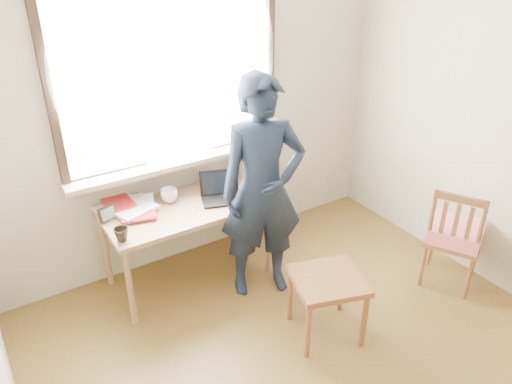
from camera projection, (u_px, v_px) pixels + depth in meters
room_shell at (350, 143)px, 2.48m from camera, size 3.52×4.02×2.61m
desk at (187, 213)px, 3.88m from camera, size 1.28×0.64×0.68m
laptop at (221, 192)px, 3.94m from camera, size 0.37×0.34×0.21m
mug_white at (169, 195)px, 3.89m from camera, size 0.17×0.17×0.10m
mug_dark at (121, 234)px, 3.40m from camera, size 0.14×0.14×0.09m
mouse at (237, 196)px, 3.96m from camera, size 0.08×0.06×0.03m
desk_clutter at (133, 209)px, 3.75m from camera, size 0.72×0.49×0.05m
book_a at (123, 205)px, 3.83m from camera, size 0.21×0.27×0.02m
book_b at (212, 181)px, 4.21m from camera, size 0.22×0.27×0.02m
picture_frame at (107, 214)px, 3.63m from camera, size 0.14×0.06×0.11m
work_chair at (328, 287)px, 3.42m from camera, size 0.58×0.57×0.48m
side_chair at (455, 234)px, 3.91m from camera, size 0.53×0.54×0.88m
person at (262, 190)px, 3.67m from camera, size 0.73×0.59×1.74m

